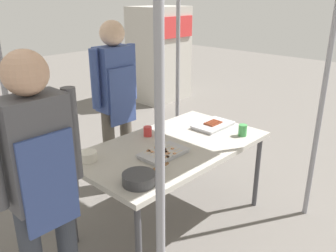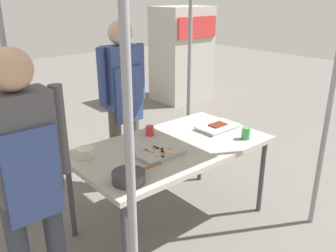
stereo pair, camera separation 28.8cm
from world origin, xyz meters
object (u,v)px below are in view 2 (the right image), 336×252
Objects in this scene: tray_grilled_sausages at (218,127)px; drink_cup_by_wok at (246,133)px; tray_meat_skewers at (160,153)px; condiment_bowl at (86,152)px; cooking_wok at (129,176)px; neighbor_stall_left at (182,54)px; drink_cup_near_edge at (150,131)px; vendor_woman at (123,92)px; customer_nearby at (26,170)px; stall_table at (172,151)px.

drink_cup_by_wok reaches higher than tray_grilled_sausages.
condiment_bowl reaches higher than tray_meat_skewers.
cooking_wok is 4.59m from neighbor_stall_left.
drink_cup_near_edge is 0.59m from vendor_woman.
vendor_woman is (0.70, 1.10, 0.22)m from cooking_wok.
vendor_woman is (0.09, 0.54, 0.22)m from drink_cup_near_edge.
tray_grilled_sausages is 0.76m from tray_meat_skewers.
cooking_wok is at bearing 178.30° from drink_cup_by_wok.
tray_meat_skewers is 0.56m from condiment_bowl.
neighbor_stall_left reaches higher than customer_nearby.
neighbor_stall_left reaches higher than tray_meat_skewers.
neighbor_stall_left reaches higher than tray_grilled_sausages.
stall_table is 0.88m from vendor_woman.
condiment_bowl is 0.08× the size of neighbor_stall_left.
neighbor_stall_left reaches higher than drink_cup_by_wok.
drink_cup_by_wok is at bearing -28.93° from stall_table.
vendor_woman reaches higher than tray_meat_skewers.
customer_nearby reaches higher than drink_cup_near_edge.
drink_cup_by_wok is (1.20, -0.56, 0.02)m from condiment_bowl.
tray_meat_skewers is 0.42m from drink_cup_near_edge.
condiment_bowl is at bearing 35.76° from customer_nearby.
drink_cup_near_edge reaches higher than cooking_wok.
tray_grilled_sausages is at bearing 13.46° from cooking_wok.
tray_grilled_sausages is 1.00× the size of cooking_wok.
customer_nearby is (-0.60, 0.12, 0.20)m from cooking_wok.
condiment_bowl is at bearing 154.88° from drink_cup_by_wok.
stall_table is 4.27× the size of tray_meat_skewers.
tray_grilled_sausages is at bearing 90.05° from drink_cup_by_wok.
tray_grilled_sausages is at bearing -26.09° from drink_cup_near_edge.
drink_cup_near_edge is (0.60, 0.56, 0.00)m from cooking_wok.
drink_cup_by_wok is (0.56, -0.31, 0.10)m from stall_table.
tray_meat_skewers is 4.16m from neighbor_stall_left.
vendor_woman is at bearing 84.18° from stall_table.
vendor_woman is (0.28, 0.91, 0.24)m from tray_meat_skewers.
stall_table is 1.26m from customer_nearby.
customer_nearby is at bearing 168.50° from cooking_wok.
condiment_bowl is at bearing 142.59° from tray_meat_skewers.
customer_nearby is 0.99× the size of neighbor_stall_left.
stall_table is at bearing 151.07° from drink_cup_by_wok.
neighbor_stall_left is at bearing 43.14° from cooking_wok.
tray_grilled_sausages is at bearing 0.61° from stall_table.
drink_cup_by_wok is (0.00, -0.32, 0.03)m from tray_grilled_sausages.
vendor_woman is at bearing 57.58° from cooking_wok.
customer_nearby reaches higher than tray_meat_skewers.
neighbor_stall_left is at bearing 43.22° from drink_cup_near_edge.
cooking_wok is 2.86× the size of condiment_bowl.
neighbor_stall_left is at bearing 37.66° from condiment_bowl.
drink_cup_by_wok reaches higher than stall_table.
stall_table is 12.03× the size of condiment_bowl.
tray_meat_skewers reaches higher than stall_table.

